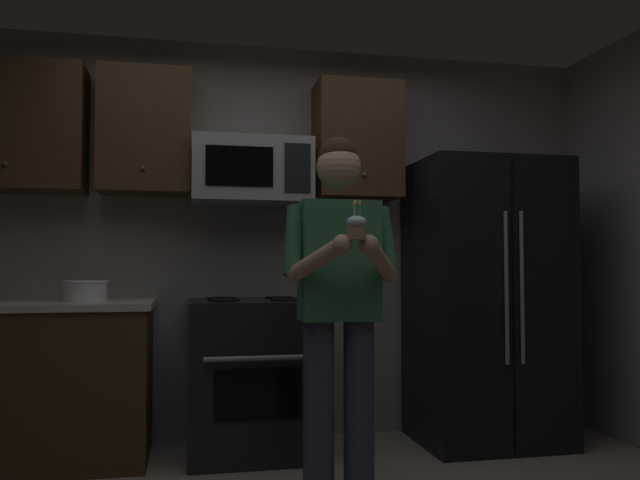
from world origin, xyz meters
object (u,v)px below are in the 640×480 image
(microwave, at_px, (252,171))
(cupcake, at_px, (357,227))
(refrigerator, at_px, (486,301))
(bowl_large_white, at_px, (85,290))
(oven_range, at_px, (252,376))
(person, at_px, (339,292))

(microwave, xyz_separation_m, cupcake, (0.34, -1.29, -0.43))
(refrigerator, relative_size, bowl_large_white, 6.89)
(bowl_large_white, height_order, cupcake, cupcake)
(cupcake, bearing_deg, microwave, 104.64)
(refrigerator, bearing_deg, oven_range, 178.50)
(refrigerator, xyz_separation_m, person, (-1.16, -0.80, 0.10))
(microwave, height_order, bowl_large_white, microwave)
(microwave, xyz_separation_m, bowl_large_white, (-0.98, -0.06, -0.74))
(oven_range, height_order, person, person)
(refrigerator, distance_m, person, 1.42)
(refrigerator, distance_m, cupcake, 1.67)
(oven_range, distance_m, cupcake, 1.48)
(refrigerator, height_order, person, refrigerator)
(oven_range, height_order, cupcake, cupcake)
(refrigerator, xyz_separation_m, bowl_large_white, (-2.48, 0.10, 0.08))
(oven_range, distance_m, microwave, 1.26)
(microwave, height_order, cupcake, microwave)
(microwave, bearing_deg, person, -70.69)
(refrigerator, bearing_deg, microwave, 173.97)
(refrigerator, relative_size, cupcake, 10.35)
(oven_range, bearing_deg, cupcake, -73.94)
(bowl_large_white, bearing_deg, microwave, 3.70)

